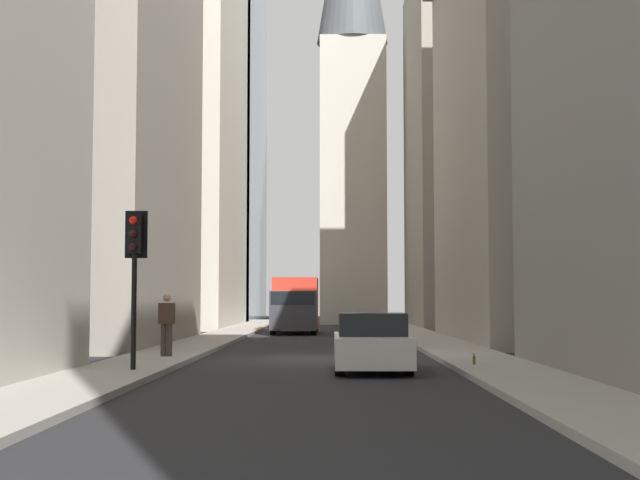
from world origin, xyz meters
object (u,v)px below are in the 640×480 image
sedan_white (371,344)px  discarded_bottle (474,360)px  delivery_truck (295,305)px  traffic_light_foreground (135,252)px  pedestrian (167,322)px

sedan_white → discarded_bottle: 2.61m
delivery_truck → traffic_light_foreground: size_ratio=1.77×
traffic_light_foreground → discarded_bottle: 8.60m
pedestrian → discarded_bottle: size_ratio=6.50×
traffic_light_foreground → discarded_bottle: size_ratio=13.52×
traffic_light_foreground → pedestrian: bearing=1.5°
delivery_truck → sedan_white: 24.37m
pedestrian → discarded_bottle: bearing=-110.8°
sedan_white → traffic_light_foreground: (-1.27, 5.49, 2.15)m
pedestrian → discarded_bottle: (-3.10, -8.16, -0.85)m
traffic_light_foreground → pedestrian: (4.80, 0.12, -1.72)m
discarded_bottle → delivery_truck: bearing=12.7°
delivery_truck → discarded_bottle: (-23.77, -5.34, -1.21)m
delivery_truck → pedestrian: (-20.66, 2.82, -0.36)m
traffic_light_foreground → pedestrian: 5.10m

